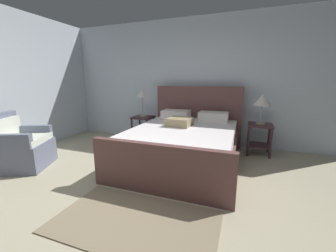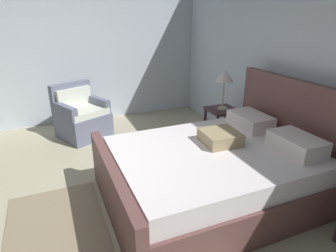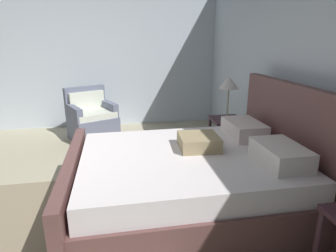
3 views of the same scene
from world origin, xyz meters
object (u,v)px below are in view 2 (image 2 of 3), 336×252
bed (217,170)px  table_lamp_left (225,77)px  nightstand_left (221,121)px  armchair (81,117)px

bed → table_lamp_left: (-1.24, 0.83, 0.75)m
nightstand_left → table_lamp_left: bearing=116.6°
bed → nightstand_left: bearing=146.3°
bed → armchair: size_ratio=2.44×
bed → nightstand_left: (-1.24, 0.83, 0.05)m
table_lamp_left → armchair: 2.48m
armchair → nightstand_left: bearing=59.7°
nightstand_left → table_lamp_left: 0.70m
bed → nightstand_left: bed is taller
nightstand_left → armchair: armchair is taller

